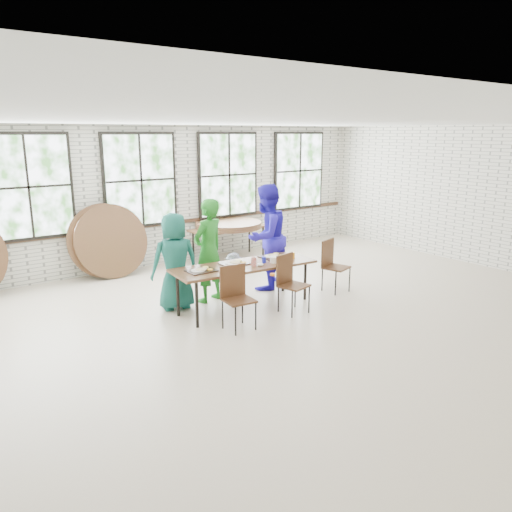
{
  "coord_description": "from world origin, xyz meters",
  "views": [
    {
      "loc": [
        -4.32,
        -5.39,
        2.85
      ],
      "look_at": [
        0.0,
        0.4,
        1.05
      ],
      "focal_mm": 35.0,
      "sensor_mm": 36.0,
      "label": 1
    }
  ],
  "objects": [
    {
      "name": "chair_near_right",
      "position": [
        0.72,
        0.47,
        0.56
      ],
      "size": [
        0.5,
        0.49,
        0.95
      ],
      "rotation": [
        0.0,
        0.0,
        0.24
      ],
      "color": "#4F2F1A",
      "rests_on": "ground"
    },
    {
      "name": "chair_spare",
      "position": [
        2.07,
        0.85,
        0.56
      ],
      "size": [
        0.52,
        0.51,
        0.95
      ],
      "rotation": [
        0.0,
        0.0,
        0.29
      ],
      "color": "#4F2F1A",
      "rests_on": "ground"
    },
    {
      "name": "round_tops_leaning",
      "position": [
        -2.16,
        4.19,
        0.74
      ],
      "size": [
        4.16,
        0.49,
        1.49
      ],
      "color": "brown",
      "rests_on": "ground"
    },
    {
      "name": "chair_near_left",
      "position": [
        -0.37,
        0.41,
        0.56
      ],
      "size": [
        0.46,
        0.45,
        0.95
      ],
      "rotation": [
        0.0,
        0.0,
        -0.1
      ],
      "color": "#4F2F1A",
      "rests_on": "ground"
    },
    {
      "name": "round_tops_stacked",
      "position": [
        1.86,
        3.94,
        0.8
      ],
      "size": [
        1.5,
        1.5,
        0.13
      ],
      "color": "brown",
      "rests_on": "storage_table"
    },
    {
      "name": "toddler",
      "position": [
        0.47,
        1.7,
        0.39
      ],
      "size": [
        0.55,
        0.39,
        0.78
      ],
      "primitive_type": "imported",
      "rotation": [
        0.0,
        0.0,
        3.35
      ],
      "color": "#131B3D",
      "rests_on": "ground"
    },
    {
      "name": "dining_table",
      "position": [
        0.24,
        1.05,
        0.69
      ],
      "size": [
        2.46,
        1.02,
        0.74
      ],
      "rotation": [
        0.0,
        0.0,
        -0.09
      ],
      "color": "brown",
      "rests_on": "ground"
    },
    {
      "name": "adult_green",
      "position": [
        -0.04,
        1.7,
        0.89
      ],
      "size": [
        0.75,
        0.6,
        1.78
      ],
      "primitive_type": "imported",
      "rotation": [
        0.0,
        0.0,
        3.44
      ],
      "color": "#207A21",
      "rests_on": "ground"
    },
    {
      "name": "tabletop_clutter",
      "position": [
        0.34,
        1.02,
        0.77
      ],
      "size": [
        1.94,
        0.56,
        0.11
      ],
      "color": "black",
      "rests_on": "dining_table"
    },
    {
      "name": "room",
      "position": [
        0.0,
        4.44,
        1.83
      ],
      "size": [
        12.0,
        12.0,
        12.0
      ],
      "color": "#C2B49A",
      "rests_on": "ground"
    },
    {
      "name": "storage_table",
      "position": [
        1.86,
        3.94,
        0.69
      ],
      "size": [
        1.85,
        0.88,
        0.74
      ],
      "rotation": [
        0.0,
        0.0,
        0.07
      ],
      "color": "brown",
      "rests_on": "ground"
    },
    {
      "name": "adult_blue",
      "position": [
        1.2,
        1.7,
        0.97
      ],
      "size": [
        1.12,
        0.98,
        1.94
      ],
      "primitive_type": "imported",
      "rotation": [
        0.0,
        0.0,
        3.44
      ],
      "color": "#261BBD",
      "rests_on": "ground"
    },
    {
      "name": "adult_teal",
      "position": [
        -0.68,
        1.7,
        0.8
      ],
      "size": [
        0.86,
        0.64,
        1.61
      ],
      "primitive_type": "imported",
      "rotation": [
        0.0,
        0.0,
        2.97
      ],
      "color": "#1B6655",
      "rests_on": "ground"
    }
  ]
}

